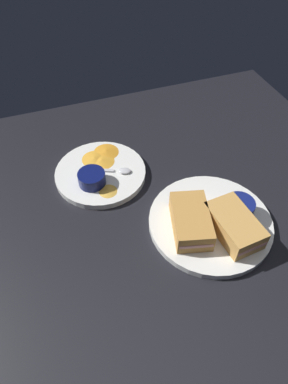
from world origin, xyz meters
The scene contains 10 objects.
ground_plane centered at (0.00, 0.00, -1.50)cm, with size 110.00×110.00×3.00cm, color black.
plate_sandwich_main centered at (-2.35, -8.42, 0.80)cm, with size 27.58×27.58×1.60cm, color white.
sandwich_half_near centered at (-2.64, -3.19, 4.00)cm, with size 14.61×10.68×4.80cm.
sandwich_half_far centered at (-6.74, -11.29, 4.00)cm, with size 13.84×8.74×4.80cm.
ramekin_dark_sauce centered at (-2.99, -14.60, 3.93)cm, with size 6.67×6.67×4.35cm.
spoon_by_dark_ramekin centered at (-2.53, -9.22, 1.96)cm, with size 2.46×9.94×0.80cm.
plate_chips_companion centered at (21.07, 10.81, 0.80)cm, with size 22.98×22.98×1.60cm, color white.
ramekin_light_gravy centered at (17.62, 13.68, 3.34)cm, with size 6.67×6.67×3.22cm.
spoon_by_gravy_ramekin centered at (19.12, 6.32, 1.96)cm, with size 5.29×9.64×0.80cm.
plantain_chip_scatter centered at (24.34, 9.55, 1.90)cm, with size 20.68×11.98×0.60cm.
Camera 1 is at (-40.82, 20.99, 62.25)cm, focal length 31.89 mm.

